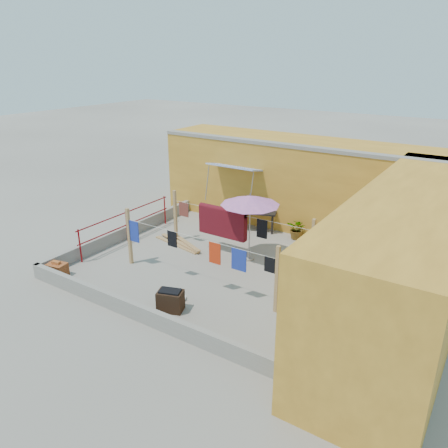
# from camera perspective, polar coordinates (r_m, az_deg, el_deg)

# --- Properties ---
(ground) EXTENTS (80.00, 80.00, 0.00)m
(ground) POSITION_cam_1_polar(r_m,az_deg,el_deg) (13.46, -0.09, -5.50)
(ground) COLOR #9E998E
(ground) RESTS_ON ground
(wall_back) EXTENTS (11.00, 3.27, 3.21)m
(wall_back) POSITION_cam_1_polar(r_m,az_deg,el_deg) (16.56, 10.38, 5.29)
(wall_back) COLOR gold
(wall_back) RESTS_ON ground
(wall_right) EXTENTS (2.40, 9.00, 3.20)m
(wall_right) POSITION_cam_1_polar(r_m,az_deg,el_deg) (11.07, 23.07, -4.28)
(wall_right) COLOR gold
(wall_right) RESTS_ON ground
(parapet_front) EXTENTS (8.30, 0.16, 0.44)m
(parapet_front) POSITION_cam_1_polar(r_m,az_deg,el_deg) (10.93, -10.69, -11.42)
(parapet_front) COLOR gray
(parapet_front) RESTS_ON ground
(parapet_left) EXTENTS (0.16, 7.30, 0.44)m
(parapet_left) POSITION_cam_1_polar(r_m,az_deg,el_deg) (15.78, -12.56, -1.01)
(parapet_left) COLOR gray
(parapet_left) RESTS_ON ground
(red_railing) EXTENTS (0.05, 4.20, 1.10)m
(red_railing) POSITION_cam_1_polar(r_m,az_deg,el_deg) (15.32, -12.63, 0.31)
(red_railing) COLOR maroon
(red_railing) RESTS_ON ground
(clothesline_rig) EXTENTS (5.09, 2.35, 1.80)m
(clothesline_rig) POSITION_cam_1_polar(r_m,az_deg,el_deg) (13.67, -0.41, -0.30)
(clothesline_rig) COLOR tan
(clothesline_rig) RESTS_ON ground
(patio_umbrella) EXTENTS (2.27, 2.27, 2.18)m
(patio_umbrella) POSITION_cam_1_polar(r_m,az_deg,el_deg) (13.17, 3.44, 3.07)
(patio_umbrella) COLOR gray
(patio_umbrella) RESTS_ON ground
(outdoor_table) EXTENTS (1.80, 1.31, 0.76)m
(outdoor_table) POSITION_cam_1_polar(r_m,az_deg,el_deg) (16.04, 4.01, 1.62)
(outdoor_table) COLOR black
(outdoor_table) RESTS_ON ground
(brick_stack) EXTENTS (0.61, 0.50, 0.47)m
(brick_stack) POSITION_cam_1_polar(r_m,az_deg,el_deg) (13.69, -20.95, -5.59)
(brick_stack) COLOR #AA5427
(brick_stack) RESTS_ON ground
(lumber_pile) EXTENTS (2.15, 0.98, 0.13)m
(lumber_pile) POSITION_cam_1_polar(r_m,az_deg,el_deg) (14.97, -5.78, -2.46)
(lumber_pile) COLOR tan
(lumber_pile) RESTS_ON ground
(brazier) EXTENTS (0.74, 0.61, 0.57)m
(brazier) POSITION_cam_1_polar(r_m,az_deg,el_deg) (11.23, -7.00, -9.87)
(brazier) COLOR black
(brazier) RESTS_ON ground
(white_basin) EXTENTS (0.51, 0.51, 0.09)m
(white_basin) POSITION_cam_1_polar(r_m,az_deg,el_deg) (11.77, -6.20, -9.57)
(white_basin) COLOR white
(white_basin) RESTS_ON ground
(water_jug_a) EXTENTS (0.24, 0.24, 0.38)m
(water_jug_a) POSITION_cam_1_polar(r_m,az_deg,el_deg) (11.92, 14.89, -9.13)
(water_jug_a) COLOR white
(water_jug_a) RESTS_ON ground
(water_jug_b) EXTENTS (0.23, 0.23, 0.36)m
(water_jug_b) POSITION_cam_1_polar(r_m,az_deg,el_deg) (14.32, 12.79, -3.64)
(water_jug_b) COLOR white
(water_jug_b) RESTS_ON ground
(green_hose) EXTENTS (0.46, 0.46, 0.07)m
(green_hose) POSITION_cam_1_polar(r_m,az_deg,el_deg) (13.79, 15.51, -5.49)
(green_hose) COLOR #19741D
(green_hose) RESTS_ON ground
(plant_back_a) EXTENTS (0.68, 0.59, 0.75)m
(plant_back_a) POSITION_cam_1_polar(r_m,az_deg,el_deg) (15.46, 9.55, -0.64)
(plant_back_a) COLOR #205F1B
(plant_back_a) RESTS_ON ground
(plant_back_b) EXTENTS (0.42, 0.42, 0.68)m
(plant_back_b) POSITION_cam_1_polar(r_m,az_deg,el_deg) (14.12, 15.15, -3.43)
(plant_back_b) COLOR #205F1B
(plant_back_b) RESTS_ON ground
(plant_right_a) EXTENTS (0.53, 0.41, 0.91)m
(plant_right_a) POSITION_cam_1_polar(r_m,az_deg,el_deg) (13.69, 13.52, -3.55)
(plant_right_a) COLOR #205F1B
(plant_right_a) RESTS_ON ground
(plant_right_b) EXTENTS (0.42, 0.45, 0.65)m
(plant_right_b) POSITION_cam_1_polar(r_m,az_deg,el_deg) (12.38, 15.93, -7.22)
(plant_right_b) COLOR #205F1B
(plant_right_b) RESTS_ON ground
(plant_right_c) EXTENTS (0.65, 0.68, 0.59)m
(plant_right_c) POSITION_cam_1_polar(r_m,az_deg,el_deg) (11.08, 11.56, -10.53)
(plant_right_c) COLOR #205F1B
(plant_right_c) RESTS_ON ground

